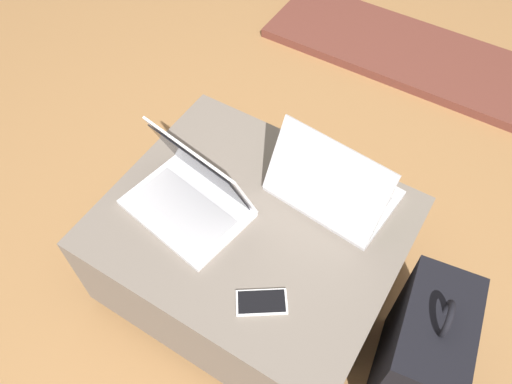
{
  "coord_description": "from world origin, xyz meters",
  "views": [
    {
      "loc": [
        0.42,
        -0.66,
        1.62
      ],
      "look_at": [
        -0.01,
        0.04,
        0.49
      ],
      "focal_mm": 35.0,
      "sensor_mm": 36.0,
      "label": 1
    }
  ],
  "objects_px": {
    "cell_phone": "(262,302)",
    "backpack": "(422,355)",
    "laptop_near": "(192,194)",
    "laptop_far": "(331,187)"
  },
  "relations": [
    {
      "from": "cell_phone",
      "to": "laptop_near",
      "type": "bearing_deg",
      "value": -149.93
    },
    {
      "from": "backpack",
      "to": "cell_phone",
      "type": "bearing_deg",
      "value": 104.01
    },
    {
      "from": "cell_phone",
      "to": "backpack",
      "type": "xyz_separation_m",
      "value": [
        0.42,
        0.17,
        -0.19
      ]
    },
    {
      "from": "laptop_near",
      "to": "laptop_far",
      "type": "relative_size",
      "value": 1.01
    },
    {
      "from": "laptop_far",
      "to": "cell_phone",
      "type": "distance_m",
      "value": 0.4
    },
    {
      "from": "laptop_near",
      "to": "laptop_far",
      "type": "distance_m",
      "value": 0.41
    },
    {
      "from": "laptop_near",
      "to": "laptop_far",
      "type": "height_order",
      "value": "laptop_near"
    },
    {
      "from": "laptop_near",
      "to": "cell_phone",
      "type": "height_order",
      "value": "laptop_near"
    },
    {
      "from": "backpack",
      "to": "laptop_near",
      "type": "bearing_deg",
      "value": 82.79
    },
    {
      "from": "laptop_far",
      "to": "backpack",
      "type": "bearing_deg",
      "value": 158.5
    }
  ]
}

